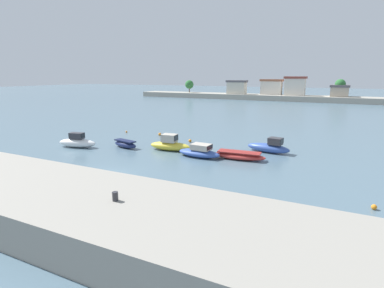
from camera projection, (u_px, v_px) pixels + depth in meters
ground_plane at (106, 176)px, 26.52m from camera, size 400.00×400.00×0.00m
seawall_embankment at (24, 194)px, 19.70m from camera, size 82.13×7.65×2.07m
mooring_bollard at (115, 196)px, 16.10m from camera, size 0.31×0.31×0.49m
moored_boat_0 at (77, 142)px, 36.78m from camera, size 5.00×2.52×1.78m
moored_boat_1 at (125, 144)px, 36.61m from camera, size 3.83×1.93×0.92m
moored_boat_2 at (170, 145)px, 35.33m from camera, size 5.09×2.16×1.88m
moored_boat_3 at (199, 152)px, 32.46m from camera, size 4.88×2.15×1.43m
moored_boat_4 at (239, 156)px, 31.60m from camera, size 5.56×2.04×0.82m
moored_boat_5 at (269, 147)px, 34.32m from camera, size 5.10×2.26×1.75m
mooring_buoy_0 at (374, 207)px, 19.85m from camera, size 0.35×0.35×0.35m
mooring_buoy_1 at (190, 141)px, 39.60m from camera, size 0.40×0.40×0.40m
mooring_buoy_2 at (268, 143)px, 38.48m from camera, size 0.30×0.30×0.30m
mooring_buoy_3 at (160, 134)px, 43.92m from camera, size 0.41×0.41×0.41m
mooring_buoy_4 at (126, 132)px, 46.14m from camera, size 0.27×0.27×0.27m
distant_shoreline at (284, 95)px, 103.28m from camera, size 109.09×8.68×7.94m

